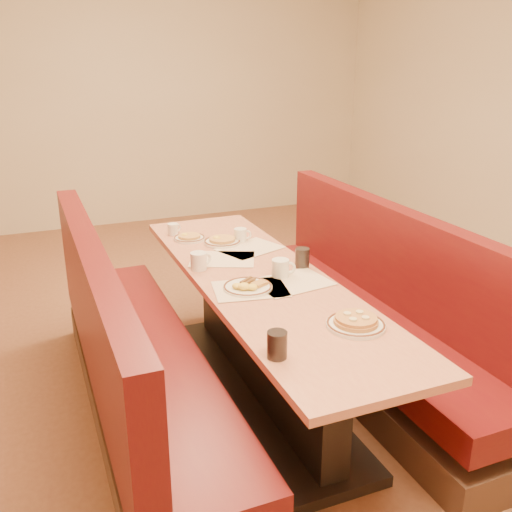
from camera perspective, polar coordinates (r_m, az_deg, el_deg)
name	(u,v)px	position (r m, az deg, el deg)	size (l,w,h in m)	color
ground	(261,395)	(3.48, 0.48, -13.70)	(8.00, 8.00, 0.00)	#9E6647
room_envelope	(262,49)	(2.91, 0.59, 20.02)	(6.04, 8.04, 2.82)	beige
diner_table	(261,338)	(3.29, 0.50, -8.24)	(0.70, 2.50, 0.75)	black
booth_left	(133,365)	(3.12, -12.22, -10.65)	(0.55, 2.50, 1.05)	#4C3326
booth_right	(370,319)	(3.61, 11.33, -6.20)	(0.55, 2.50, 1.05)	#4C3326
placemat_near_left	(250,289)	(2.97, -0.58, -3.32)	(0.38, 0.28, 0.00)	beige
placemat_near_right	(292,282)	(3.06, 3.59, -2.64)	(0.39, 0.29, 0.00)	beige
placemat_far_left	(222,259)	(3.40, -3.38, -0.31)	(0.38, 0.28, 0.00)	beige
placemat_far_right	(250,248)	(3.58, -0.64, 0.77)	(0.37, 0.28, 0.00)	beige
pancake_plate	(356,323)	(2.61, 9.95, -6.59)	(0.27, 0.27, 0.06)	white
eggs_plate	(248,287)	(2.97, -0.84, -3.08)	(0.26, 0.26, 0.05)	white
extra_plate_mid	(222,241)	(3.69, -3.42, 1.50)	(0.24, 0.24, 0.05)	white
extra_plate_far	(189,238)	(3.79, -6.69, 1.84)	(0.21, 0.21, 0.04)	white
coffee_mug_a	(281,268)	(3.12, 2.52, -1.21)	(0.13, 0.09, 0.10)	white
coffee_mug_b	(199,261)	(3.25, -5.70, -0.46)	(0.13, 0.09, 0.10)	white
coffee_mug_c	(241,235)	(3.72, -1.52, 2.13)	(0.12, 0.08, 0.09)	white
coffee_mug_d	(173,229)	(3.90, -8.27, 2.70)	(0.10, 0.07, 0.08)	white
soda_tumbler_near	(277,345)	(2.32, 2.12, -8.87)	(0.08, 0.08, 0.11)	black
soda_tumbler_mid	(302,258)	(3.27, 4.65, -0.18)	(0.08, 0.08, 0.11)	black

